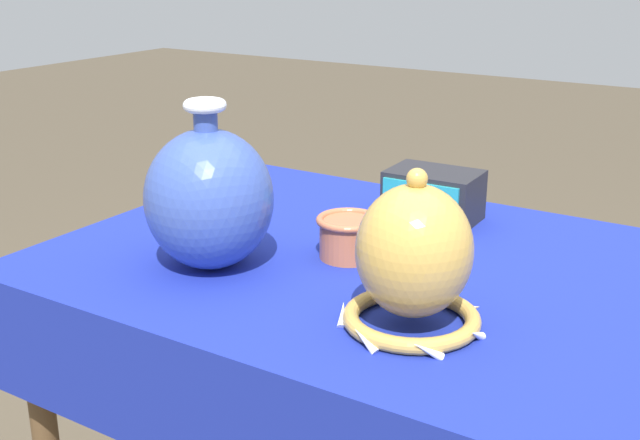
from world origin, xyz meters
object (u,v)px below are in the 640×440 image
Objects in this scene: mosaic_tile_box at (431,195)px; bowl_shallow_celadon at (212,210)px; vase_dome_bell at (414,261)px; vase_tall_bulbous at (209,198)px; cup_wide_terracotta at (349,235)px.

mosaic_tile_box reaches higher than bowl_shallow_celadon.
vase_dome_bell is 0.45m from mosaic_tile_box.
vase_dome_bell reaches higher than bowl_shallow_celadon.
vase_dome_bell is (0.36, -0.02, -0.02)m from vase_tall_bulbous.
vase_dome_bell is at bearing -20.71° from bowl_shallow_celadon.
vase_dome_bell is 1.93× the size of bowl_shallow_celadon.
cup_wide_terracotta is 0.92× the size of bowl_shallow_celadon.
vase_dome_bell is 0.27m from cup_wide_terracotta.
vase_tall_bulbous is 2.31× the size of bowl_shallow_celadon.
bowl_shallow_celadon is (-0.50, 0.19, -0.07)m from vase_dome_bell.
bowl_shallow_celadon is (-0.30, 0.02, -0.01)m from cup_wide_terracotta.
bowl_shallow_celadon is at bearing 159.29° from vase_dome_bell.
mosaic_tile_box is 0.25m from cup_wide_terracotta.
vase_dome_bell is at bearing -69.99° from mosaic_tile_box.
vase_dome_bell is at bearing -40.82° from cup_wide_terracotta.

